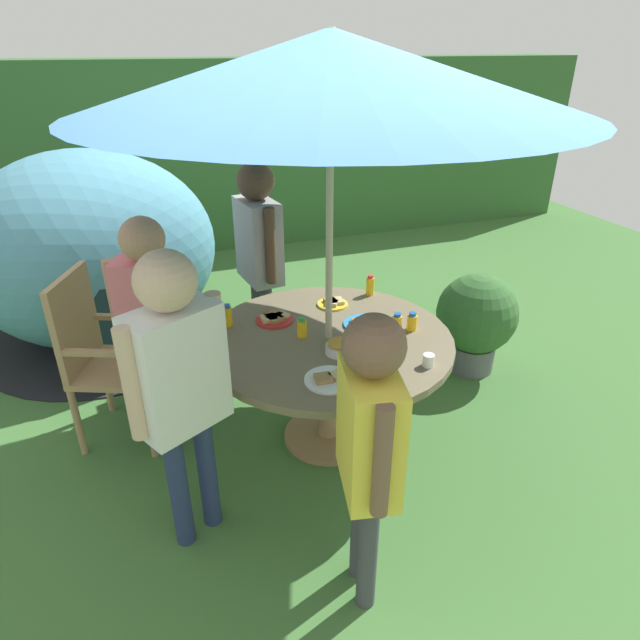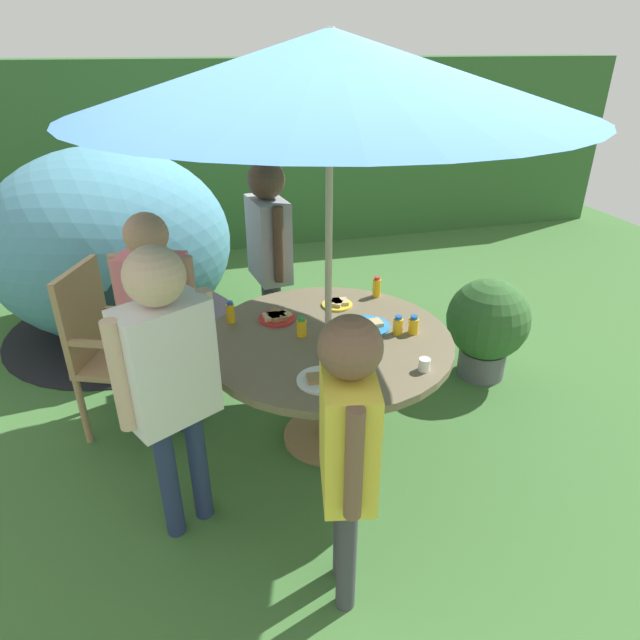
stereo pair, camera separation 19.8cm
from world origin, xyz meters
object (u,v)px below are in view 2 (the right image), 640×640
Objects in this scene: plate_center_front at (277,317)px; juice_bottle_far_left at (231,313)px; dome_tent at (111,245)px; snack_bowl at (336,347)px; child_in_yellow_shirt at (348,434)px; plate_mid_left at (337,303)px; juice_bottle_center_back at (398,325)px; plate_near_left at (367,325)px; plate_mid_right at (322,379)px; juice_bottle_front_edge at (302,327)px; potted_plant at (487,324)px; child_in_grey_shirt at (269,240)px; child_in_white_shirt at (168,364)px; juice_bottle_far_right at (413,325)px; child_in_pink_shirt at (156,301)px; wooden_chair at (108,343)px; cup_near at (424,365)px; garden_table at (328,354)px; juice_bottle_near_right at (377,287)px; patio_umbrella at (330,72)px.

plate_center_front is 0.26m from juice_bottle_far_left.
dome_tent is 13.28× the size of snack_bowl.
child_in_yellow_shirt is 9.24× the size of snack_bowl.
plate_mid_left is 1.76× the size of juice_bottle_center_back.
plate_near_left and plate_mid_right have the same top height.
juice_bottle_front_edge is (0.35, -0.26, -0.01)m from juice_bottle_far_left.
juice_bottle_front_edge is (-1.37, -0.33, 0.34)m from potted_plant.
child_in_grey_shirt reaches higher than child_in_white_shirt.
plate_mid_right is 0.69m from juice_bottle_far_right.
plate_near_left is 2.29× the size of juice_bottle_front_edge.
child_in_yellow_shirt is at bearing -68.62° from dome_tent.
juice_bottle_far_right is (0.67, 0.91, -0.11)m from child_in_yellow_shirt.
plate_center_front is 0.69m from juice_bottle_center_back.
child_in_pink_shirt is at bearing 159.91° from juice_bottle_front_edge.
wooden_chair is at bearing 173.54° from child_in_pink_shirt.
dome_tent reaches higher than potted_plant.
child_in_pink_shirt is at bearing -75.27° from dome_tent.
plate_mid_right and plate_mid_left have the same top height.
juice_bottle_far_right is 1.64× the size of cup_near.
wooden_chair is at bearing 45.51° from child_in_yellow_shirt.
plate_center_front is at bearing 128.86° from cup_near.
plate_mid_right is (-0.15, -0.40, 0.12)m from garden_table.
dome_tent is 7.91× the size of plate_mid_right.
child_in_pink_shirt is 12.98× the size of juice_bottle_far_right.
child_in_pink_shirt reaches higher than child_in_yellow_shirt.
plate_center_front reaches higher than potted_plant.
child_in_white_shirt is 6.73× the size of plate_center_front.
plate_center_front is at bearing -15.23° from child_in_grey_shirt.
dome_tent is 1.32× the size of child_in_white_shirt.
garden_table is 12.98× the size of juice_bottle_far_right.
juice_bottle_far_right reaches higher than garden_table.
child_in_pink_shirt reaches higher than potted_plant.
juice_bottle_front_edge is at bearing -36.34° from juice_bottle_far_left.
child_in_yellow_shirt reaches higher than plate_center_front.
plate_near_left is at bearing -84.47° from wooden_chair.
potted_plant is 0.87m from juice_bottle_near_right.
garden_table is at bearing -167.26° from plate_near_left.
cup_near is (-0.08, -0.87, -0.03)m from juice_bottle_near_right.
wooden_chair is at bearing 168.25° from plate_center_front.
child_in_grey_shirt is at bearing 109.01° from cup_near.
child_in_grey_shirt is 13.93× the size of juice_bottle_far_right.
patio_umbrella reaches higher than juice_bottle_front_edge.
child_in_grey_shirt reaches higher than plate_center_front.
dome_tent reaches higher than snack_bowl.
cup_near is at bearing -76.46° from plate_mid_left.
child_in_white_shirt is at bearing -78.56° from dome_tent.
juice_bottle_front_edge is 0.70m from cup_near.
potted_plant is 2.99× the size of plate_mid_right.
child_in_yellow_shirt is 1.56m from juice_bottle_near_right.
garden_table is at bearing -32.86° from juice_bottle_far_left.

